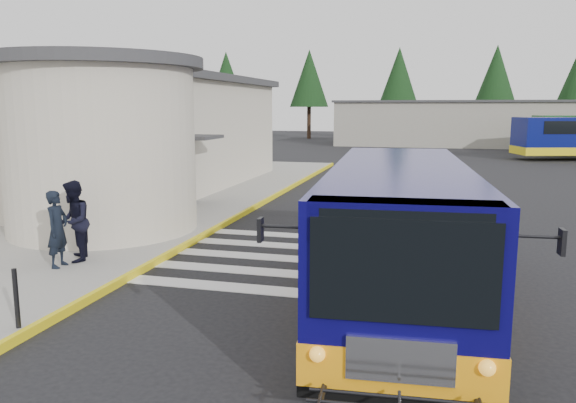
% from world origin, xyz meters
% --- Properties ---
extents(ground, '(140.00, 140.00, 0.00)m').
position_xyz_m(ground, '(0.00, 0.00, 0.00)').
color(ground, black).
rests_on(ground, ground).
extents(sidewalk, '(10.00, 34.00, 0.15)m').
position_xyz_m(sidewalk, '(-9.00, 4.00, 0.07)').
color(sidewalk, gray).
rests_on(sidewalk, ground).
extents(curb_strip, '(0.12, 34.00, 0.16)m').
position_xyz_m(curb_strip, '(-4.05, 4.00, 0.08)').
color(curb_strip, yellow).
rests_on(curb_strip, ground).
extents(station_building, '(12.70, 18.70, 4.80)m').
position_xyz_m(station_building, '(-10.84, 6.91, 2.57)').
color(station_building, '#BEB4A0').
rests_on(station_building, ground).
extents(crosswalk, '(8.00, 5.35, 0.01)m').
position_xyz_m(crosswalk, '(-0.50, -0.80, 0.01)').
color(crosswalk, silver).
rests_on(crosswalk, ground).
extents(depot_building, '(26.40, 8.40, 4.20)m').
position_xyz_m(depot_building, '(6.00, 42.00, 2.11)').
color(depot_building, gray).
rests_on(depot_building, ground).
extents(tree_line, '(58.40, 4.40, 10.00)m').
position_xyz_m(tree_line, '(6.29, 50.00, 6.77)').
color(tree_line, black).
rests_on(tree_line, ground).
extents(transit_bus, '(3.44, 9.27, 2.57)m').
position_xyz_m(transit_bus, '(1.50, -3.23, 1.23)').
color(transit_bus, '#0A064E').
rests_on(transit_bus, ground).
extents(pedestrian_a, '(0.44, 0.64, 1.69)m').
position_xyz_m(pedestrian_a, '(-5.78, -3.21, 0.99)').
color(pedestrian_a, black).
rests_on(pedestrian_a, sidewalk).
extents(pedestrian_b, '(1.04, 1.12, 1.84)m').
position_xyz_m(pedestrian_b, '(-5.72, -2.72, 1.07)').
color(pedestrian_b, black).
rests_on(pedestrian_b, sidewalk).
extents(bollard, '(0.08, 0.08, 0.97)m').
position_xyz_m(bollard, '(-4.20, -6.37, 0.63)').
color(bollard, black).
rests_on(bollard, sidewalk).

